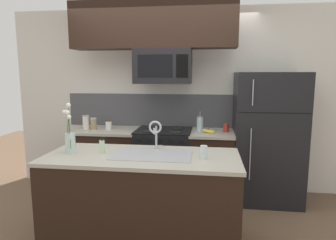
% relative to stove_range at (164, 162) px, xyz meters
% --- Properties ---
extents(ground_plane, '(10.00, 10.00, 0.00)m').
position_rel_stove_range_xyz_m(ground_plane, '(-0.00, -0.90, -0.46)').
color(ground_plane, brown).
extents(rear_partition, '(5.20, 0.10, 2.60)m').
position_rel_stove_range_xyz_m(rear_partition, '(0.30, 0.38, 0.84)').
color(rear_partition, silver).
rests_on(rear_partition, ground).
extents(splash_band, '(2.97, 0.01, 0.48)m').
position_rel_stove_range_xyz_m(splash_band, '(-0.00, 0.32, 0.69)').
color(splash_band, '#4C4C51').
rests_on(splash_band, rear_partition).
extents(back_counter_left, '(0.85, 0.65, 0.91)m').
position_rel_stove_range_xyz_m(back_counter_left, '(-0.79, 0.00, -0.01)').
color(back_counter_left, black).
rests_on(back_counter_left, ground).
extents(back_counter_right, '(0.60, 0.65, 0.91)m').
position_rel_stove_range_xyz_m(back_counter_right, '(0.66, 0.00, -0.01)').
color(back_counter_right, black).
rests_on(back_counter_right, ground).
extents(stove_range, '(0.76, 0.64, 0.93)m').
position_rel_stove_range_xyz_m(stove_range, '(0.00, 0.00, 0.00)').
color(stove_range, black).
rests_on(stove_range, ground).
extents(microwave, '(0.74, 0.40, 0.45)m').
position_rel_stove_range_xyz_m(microwave, '(0.00, -0.02, 1.32)').
color(microwave, black).
extents(upper_cabinet_band, '(2.15, 0.34, 0.60)m').
position_rel_stove_range_xyz_m(upper_cabinet_band, '(-0.13, -0.05, 1.84)').
color(upper_cabinet_band, black).
extents(refrigerator, '(0.86, 0.74, 1.70)m').
position_rel_stove_range_xyz_m(refrigerator, '(1.38, 0.02, 0.39)').
color(refrigerator, black).
rests_on(refrigerator, ground).
extents(storage_jar_tall, '(0.09, 0.09, 0.20)m').
position_rel_stove_range_xyz_m(storage_jar_tall, '(-1.10, -0.02, 0.55)').
color(storage_jar_tall, silver).
rests_on(storage_jar_tall, back_counter_left).
extents(storage_jar_medium, '(0.08, 0.08, 0.16)m').
position_rel_stove_range_xyz_m(storage_jar_medium, '(-0.99, -0.02, 0.53)').
color(storage_jar_medium, '#997F5B').
rests_on(storage_jar_medium, back_counter_left).
extents(storage_jar_short, '(0.09, 0.09, 0.13)m').
position_rel_stove_range_xyz_m(storage_jar_short, '(-0.79, 0.02, 0.51)').
color(storage_jar_short, silver).
rests_on(storage_jar_short, back_counter_left).
extents(banana_bunch, '(0.19, 0.12, 0.08)m').
position_rel_stove_range_xyz_m(banana_bunch, '(0.61, -0.06, 0.47)').
color(banana_bunch, yellow).
rests_on(banana_bunch, back_counter_right).
extents(french_press, '(0.09, 0.09, 0.27)m').
position_rel_stove_range_xyz_m(french_press, '(0.49, 0.06, 0.55)').
color(french_press, silver).
rests_on(french_press, back_counter_right).
extents(coffee_tin, '(0.08, 0.08, 0.11)m').
position_rel_stove_range_xyz_m(coffee_tin, '(0.84, 0.05, 0.50)').
color(coffee_tin, '#B22D23').
rests_on(coffee_tin, back_counter_right).
extents(island_counter, '(1.87, 0.81, 0.91)m').
position_rel_stove_range_xyz_m(island_counter, '(-0.02, -1.25, -0.01)').
color(island_counter, black).
rests_on(island_counter, ground).
extents(kitchen_sink, '(0.76, 0.43, 0.16)m').
position_rel_stove_range_xyz_m(kitchen_sink, '(0.07, -1.25, 0.38)').
color(kitchen_sink, '#ADAFB5').
rests_on(kitchen_sink, island_counter).
extents(sink_faucet, '(0.14, 0.14, 0.31)m').
position_rel_stove_range_xyz_m(sink_faucet, '(0.07, -1.04, 0.65)').
color(sink_faucet, '#B7BABF').
rests_on(sink_faucet, island_counter).
extents(dish_soap_bottle, '(0.06, 0.05, 0.16)m').
position_rel_stove_range_xyz_m(dish_soap_bottle, '(-0.43, -1.24, 0.52)').
color(dish_soap_bottle, beige).
rests_on(dish_soap_bottle, island_counter).
extents(drinking_glass, '(0.07, 0.07, 0.12)m').
position_rel_stove_range_xyz_m(drinking_glass, '(0.57, -1.29, 0.51)').
color(drinking_glass, silver).
rests_on(drinking_glass, island_counter).
extents(flower_vase, '(0.10, 0.13, 0.50)m').
position_rel_stove_range_xyz_m(flower_vase, '(-0.73, -1.28, 0.58)').
color(flower_vase, silver).
rests_on(flower_vase, island_counter).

